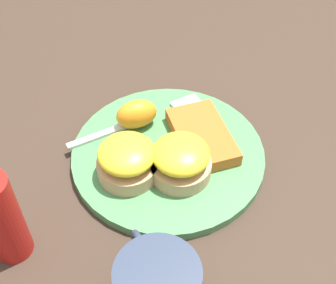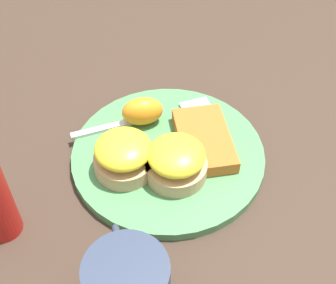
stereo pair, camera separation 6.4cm
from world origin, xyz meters
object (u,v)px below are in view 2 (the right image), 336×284
Objects in this scene: sandwich_benedict_left at (124,155)px; fork at (152,117)px; sandwich_benedict_right at (173,162)px; orange_wedge at (142,111)px; hashbrown_patty at (204,140)px.

fork is at bearing -34.03° from sandwich_benedict_left.
sandwich_benedict_right is 0.11m from orange_wedge.
sandwich_benedict_left is 1.37× the size of orange_wedge.
sandwich_benedict_right is at bearing 125.57° from hashbrown_patty.
sandwich_benedict_right is at bearing -171.26° from orange_wedge.
orange_wedge is (0.07, 0.07, 0.01)m from hashbrown_patty.
orange_wedge is at bearing 8.74° from sandwich_benedict_right.
orange_wedge reaches higher than fork.
sandwich_benedict_left is 0.38× the size of fork.
sandwich_benedict_left is 1.00× the size of sandwich_benedict_right.
sandwich_benedict_right reaches higher than orange_wedge.
sandwich_benedict_left reaches higher than orange_wedge.
sandwich_benedict_left reaches higher than hashbrown_patty.
orange_wedge is at bearing 110.71° from fork.
hashbrown_patty is 0.10m from orange_wedge.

